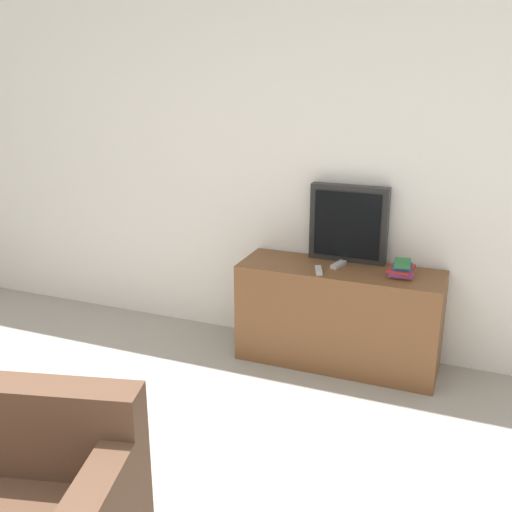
{
  "coord_description": "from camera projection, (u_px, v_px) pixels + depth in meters",
  "views": [
    {
      "loc": [
        1.42,
        -0.89,
        1.97
      ],
      "look_at": [
        0.15,
        2.28,
        0.86
      ],
      "focal_mm": 42.0,
      "sensor_mm": 36.0,
      "label": 1
    }
  ],
  "objects": [
    {
      "name": "wall_back",
      "position": [
        277.0,
        163.0,
        4.17
      ],
      "size": [
        9.0,
        0.06,
        2.6
      ],
      "color": "white",
      "rests_on": "ground_plane"
    },
    {
      "name": "remote_secondary",
      "position": [
        319.0,
        270.0,
        3.85
      ],
      "size": [
        0.09,
        0.15,
        0.02
      ],
      "rotation": [
        0.0,
        0.0,
        0.36
      ],
      "color": "#B7B7B7",
      "rests_on": "tv_stand"
    },
    {
      "name": "tv_stand",
      "position": [
        338.0,
        316.0,
        4.03
      ],
      "size": [
        1.34,
        0.44,
        0.68
      ],
      "color": "brown",
      "rests_on": "ground_plane"
    },
    {
      "name": "television",
      "position": [
        348.0,
        224.0,
        4.0
      ],
      "size": [
        0.52,
        0.09,
        0.52
      ],
      "color": "black",
      "rests_on": "tv_stand"
    },
    {
      "name": "remote_on_stand",
      "position": [
        338.0,
        265.0,
        3.96
      ],
      "size": [
        0.08,
        0.15,
        0.02
      ],
      "rotation": [
        0.0,
        0.0,
        -0.24
      ],
      "color": "#B7B7B7",
      "rests_on": "tv_stand"
    },
    {
      "name": "book_stack",
      "position": [
        402.0,
        269.0,
        3.78
      ],
      "size": [
        0.17,
        0.21,
        0.1
      ],
      "color": "#995623",
      "rests_on": "tv_stand"
    }
  ]
}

